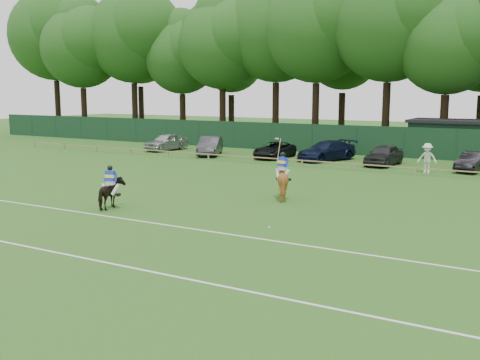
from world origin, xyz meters
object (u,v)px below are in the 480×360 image
Objects in this scene: sedan_silver at (166,142)px; sedan_navy at (326,151)px; hatch_grey at (384,155)px; estate_black at (473,162)px; polo_ball at (269,227)px; horse_dark at (111,194)px; utility_shed at (463,138)px; sedan_grey at (210,146)px; suv_black at (275,150)px; horse_chestnut at (282,181)px; spectator_left at (427,158)px.

sedan_silver reaches higher than sedan_navy.
hatch_grey reaches higher than estate_black.
polo_ball is at bearing -40.33° from sedan_silver.
utility_shed is (10.81, 29.73, 0.82)m from horse_dark.
sedan_navy is at bearing -16.41° from sedan_grey.
sedan_grey is 25.70m from polo_ball.
sedan_grey reaches higher than horse_dark.
horse_dark is at bearing -53.79° from sedan_silver.
suv_black reaches higher than polo_ball.
hatch_grey is at bearing -1.78° from suv_black.
horse_chestnut reaches higher than suv_black.
horse_chestnut is 6.25m from polo_ball.
utility_shed reaches higher than horse_chestnut.
sedan_navy is 1.18× the size of hatch_grey.
estate_black is at bearing -100.27° from horse_chestnut.
polo_ball is at bearing -76.59° from sedan_grey.
horse_chestnut is 20.80× the size of polo_ball.
sedan_navy is at bearing -138.47° from utility_shed.
sedan_navy is 1.31× the size of estate_black.
polo_ball is (-2.17, -18.74, -0.94)m from spectator_left.
sedan_grey is 20.81m from utility_shed.
spectator_left reaches higher than horse_dark.
utility_shed is (2.76, 29.42, 1.49)m from polo_ball.
utility_shed is at bearing 1.57° from sedan_grey.
utility_shed is at bearing -87.59° from horse_chestnut.
sedan_grey is 0.90× the size of sedan_navy.
sedan_navy is (2.03, 21.94, 0.05)m from horse_dark.
sedan_navy reaches higher than hatch_grey.
sedan_silver is at bearing -24.81° from horse_chestnut.
hatch_grey is (8.89, -0.00, 0.11)m from suv_black.
horse_dark is 22.39m from hatch_grey.
horse_dark reaches higher than polo_ball.
spectator_left is (8.20, -2.90, 0.22)m from sedan_navy.
sedan_grey is 18.11m from spectator_left.
estate_black is (6.95, 15.20, -0.28)m from horse_chestnut.
estate_black is 21.52m from polo_ball.
horse_dark is 21.62m from spectator_left.
sedan_silver is at bearing -74.76° from horse_dark.
hatch_grey is at bearing 93.68° from polo_ball.
utility_shed reaches higher than spectator_left.
estate_black reaches higher than suv_black.
estate_black is 8.71m from utility_shed.
sedan_silver is at bearing 143.40° from sedan_grey.
sedan_grey is 9.96m from sedan_navy.
hatch_grey is (14.52, 0.87, -0.02)m from sedan_grey.
polo_ball is at bearing -82.15° from hatch_grey.
horse_chestnut is 0.22× the size of utility_shed.
horse_dark is 0.36× the size of sedan_grey.
horse_chestnut is at bearing -71.28° from sedan_grey.
horse_dark is 0.38× the size of hatch_grey.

